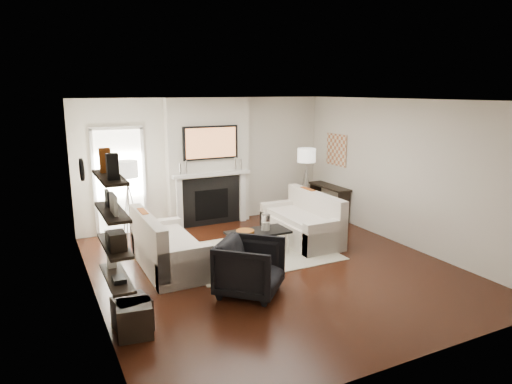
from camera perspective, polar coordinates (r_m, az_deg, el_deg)
name	(u,v)px	position (r m, az deg, el deg)	size (l,w,h in m)	color
room_envelope	(273,187)	(7.21, 2.13, 0.62)	(6.00, 6.00, 6.00)	#33150B
chimney_breast	(208,162)	(9.79, -5.97, 3.75)	(1.80, 0.25, 2.70)	silver
fireplace_surround	(212,201)	(9.83, -5.58, -1.15)	(1.30, 0.02, 1.04)	black
firebox	(212,204)	(9.84, -5.56, -1.55)	(0.75, 0.02, 0.65)	black
mantel_pilaster_l	(179,204)	(9.57, -9.55, -1.46)	(0.12, 0.08, 1.10)	white
mantel_pilaster_r	(243,197)	(10.06, -1.69, -0.59)	(0.12, 0.08, 1.10)	white
mantel_shelf	(212,174)	(9.66, -5.55, 2.25)	(1.70, 0.18, 0.07)	white
tv_body	(211,143)	(9.58, -5.69, 6.16)	(1.20, 0.06, 0.70)	black
tv_screen	(211,143)	(9.55, -5.62, 6.14)	(1.10, 0.01, 0.62)	#BF723F
candlestick_l_tall	(186,167)	(9.46, -8.71, 3.08)	(0.04, 0.04, 0.30)	silver
candlestick_l_short	(180,169)	(9.42, -9.45, 2.83)	(0.04, 0.04, 0.24)	silver
candlestick_r_tall	(235,163)	(9.84, -2.60, 3.58)	(0.04, 0.04, 0.30)	silver
candlestick_r_short	(241,164)	(9.90, -1.91, 3.47)	(0.04, 0.04, 0.24)	silver
hallway_panel	(120,183)	(9.47, -16.69, 1.13)	(0.90, 0.02, 2.10)	white
door_trim_l	(94,185)	(9.38, -19.55, 0.83)	(0.06, 0.06, 2.16)	white
door_trim_r	(144,181)	(9.54, -13.83, 1.38)	(0.06, 0.06, 2.16)	white
door_trim_top	(116,128)	(9.30, -17.08, 7.64)	(1.02, 0.06, 0.06)	white
rug	(256,253)	(8.22, 0.03, -7.60)	(2.60, 2.00, 0.01)	#BEB59C
loveseat_left_base	(170,256)	(7.63, -10.71, -7.85)	(0.85, 1.80, 0.42)	beige
loveseat_left_back	(148,240)	(7.45, -13.30, -5.90)	(0.18, 1.80, 0.80)	beige
loveseat_left_arm_n	(185,268)	(6.87, -8.85, -9.31)	(0.85, 0.18, 0.60)	beige
loveseat_left_arm_s	(157,237)	(8.34, -12.28, -5.47)	(0.85, 0.18, 0.60)	beige
loveseat_left_cushion	(172,240)	(7.55, -10.43, -5.95)	(0.63, 1.44, 0.10)	beige
pillow_left_orange	(143,223)	(7.67, -13.90, -3.80)	(0.10, 0.42, 0.42)	#924212
pillow_left_charcoal	(152,234)	(7.11, -12.81, -5.12)	(0.10, 0.40, 0.40)	black
loveseat_right_base	(301,230)	(8.86, 5.61, -4.76)	(0.85, 1.80, 0.42)	beige
loveseat_right_back	(316,212)	(8.95, 7.47, -2.52)	(0.18, 1.80, 0.80)	beige
loveseat_right_arm_n	(325,237)	(8.20, 8.64, -5.64)	(0.85, 0.18, 0.60)	beige
loveseat_right_arm_s	(280,215)	(9.51, 3.03, -2.95)	(0.85, 0.18, 0.60)	beige
loveseat_right_cushion	(299,217)	(8.76, 5.37, -3.18)	(0.63, 1.44, 0.10)	beige
pillow_right_orange	(308,199)	(9.15, 6.46, -0.86)	(0.10, 0.42, 0.42)	#924212
pillow_right_charcoal	(325,206)	(8.67, 8.61, -1.74)	(0.10, 0.40, 0.40)	black
coffee_table	(258,232)	(8.06, 0.25, -5.06)	(1.10, 0.55, 0.04)	black
coffee_leg_nw	(237,252)	(7.74, -2.34, -7.48)	(0.02, 0.02, 0.38)	silver
coffee_leg_ne	(289,243)	(8.17, 4.10, -6.39)	(0.02, 0.02, 0.38)	silver
coffee_leg_sw	(227,244)	(8.12, -3.62, -6.51)	(0.02, 0.02, 0.38)	silver
coffee_leg_se	(277,236)	(8.54, 2.60, -5.54)	(0.02, 0.02, 0.38)	silver
hurricane_glass	(266,222)	(8.08, 1.21, -3.83)	(0.17, 0.17, 0.29)	white
hurricane_candle	(266,226)	(8.10, 1.20, -4.27)	(0.10, 0.10, 0.15)	white
copper_bowl	(245,232)	(7.95, -1.36, -4.99)	(0.31, 0.31, 0.05)	#BA641F
armchair	(250,265)	(6.53, -0.76, -9.08)	(0.84, 0.79, 0.86)	black
lamp_left_post	(129,214)	(8.77, -15.54, -2.71)	(0.02, 0.02, 1.20)	silver
lamp_left_shade	(127,169)	(8.59, -15.87, 2.77)	(0.40, 0.40, 0.30)	white
lamp_left_leg_a	(135,214)	(8.79, -14.84, -2.64)	(0.02, 0.02, 1.25)	silver
lamp_left_leg_b	(125,214)	(8.85, -16.01, -2.60)	(0.02, 0.02, 1.25)	silver
lamp_left_leg_c	(127,216)	(8.67, -15.77, -2.90)	(0.02, 0.02, 1.25)	silver
lamp_right_post	(306,193)	(10.26, 6.22, -0.12)	(0.02, 0.02, 1.20)	silver
lamp_right_shade	(307,155)	(10.11, 6.33, 4.59)	(0.40, 0.40, 0.30)	white
lamp_right_leg_a	(310,192)	(10.32, 6.73, -0.06)	(0.02, 0.02, 1.25)	silver
lamp_right_leg_b	(301,192)	(10.31, 5.68, -0.04)	(0.02, 0.02, 1.25)	silver
lamp_right_leg_c	(306,194)	(10.15, 6.25, -0.25)	(0.02, 0.02, 1.25)	silver
console_top	(329,187)	(10.38, 9.17, 0.68)	(0.35, 1.20, 0.04)	black
console_leg_n	(344,208)	(10.04, 10.92, -2.00)	(0.30, 0.04, 0.71)	black
console_leg_s	(315,198)	(10.90, 7.42, -0.71)	(0.30, 0.04, 0.71)	black
wall_art	(337,150)	(10.34, 10.04, 5.21)	(0.03, 0.70, 0.70)	tan
shelf_bottom	(117,278)	(5.67, -17.00, -10.24)	(0.25, 1.00, 0.04)	black
shelf_lower	(115,245)	(5.53, -17.27, -6.40)	(0.25, 1.00, 0.04)	black
shelf_upper	(112,212)	(5.41, -17.54, -2.39)	(0.25, 1.00, 0.04)	black
shelf_top	(110,177)	(5.33, -17.83, 1.77)	(0.25, 1.00, 0.04)	black
decor_magfile_a	(112,167)	(5.06, -17.50, 3.06)	(0.12, 0.10, 0.28)	black
decor_magfile_b	(105,160)	(5.54, -18.33, 3.78)	(0.12, 0.10, 0.28)	#924212
decor_frame_a	(114,204)	(5.25, -17.38, -1.42)	(0.04, 0.30, 0.22)	white
decor_frame_b	(108,198)	(5.64, -18.04, -0.72)	(0.04, 0.22, 0.18)	black
decor_wine_rack	(117,241)	(5.31, -17.01, -5.83)	(0.18, 0.25, 0.20)	black
decor_box_small	(112,236)	(5.63, -17.55, -5.24)	(0.15, 0.12, 0.12)	black
decor_books	(119,279)	(5.51, -16.75, -10.41)	(0.14, 0.20, 0.05)	black
decor_box_tall	(111,260)	(5.93, -17.62, -8.12)	(0.10, 0.10, 0.18)	white
clock_rim	(82,170)	(7.21, -20.97, 2.62)	(0.34, 0.34, 0.04)	black
clock_face	(83,170)	(7.21, -20.77, 2.64)	(0.29, 0.29, 0.01)	white
ottoman_near	(132,314)	(5.90, -15.22, -14.50)	(0.40, 0.40, 0.40)	black
ottoman_far	(135,319)	(5.77, -14.91, -15.14)	(0.40, 0.40, 0.40)	black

